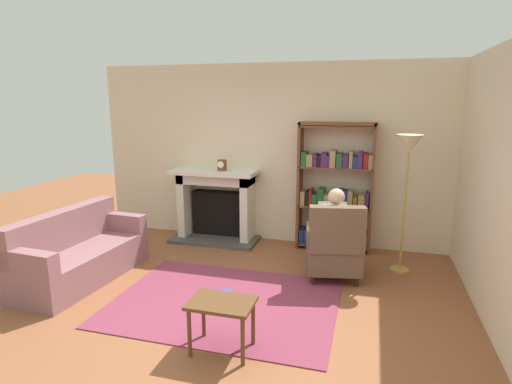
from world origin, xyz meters
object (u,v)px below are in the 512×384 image
at_px(mantel_clock, 222,165).
at_px(armchair_reading, 334,247).
at_px(sofa_floral, 79,254).
at_px(floor_lamp, 408,156).
at_px(seated_reader, 334,228).
at_px(bookshelf, 335,191).
at_px(fireplace, 217,203).
at_px(side_table, 222,309).

bearing_deg(mantel_clock, armchair_reading, -28.51).
distance_m(sofa_floral, floor_lamp, 4.19).
height_order(mantel_clock, seated_reader, mantel_clock).
bearing_deg(bookshelf, seated_reader, -85.01).
bearing_deg(armchair_reading, floor_lamp, -159.60).
bearing_deg(seated_reader, sofa_floral, 5.96).
bearing_deg(bookshelf, fireplace, -178.85).
height_order(sofa_floral, side_table, sofa_floral).
bearing_deg(seated_reader, fireplace, -38.19).
distance_m(mantel_clock, armchair_reading, 2.18).
xyz_separation_m(mantel_clock, sofa_floral, (-1.21, -1.80, -0.88)).
height_order(fireplace, armchair_reading, fireplace).
xyz_separation_m(fireplace, floor_lamp, (2.73, -0.57, 0.90)).
relative_size(fireplace, floor_lamp, 0.77).
relative_size(side_table, floor_lamp, 0.32).
relative_size(seated_reader, floor_lamp, 0.65).
bearing_deg(mantel_clock, fireplace, 144.26).
height_order(bookshelf, armchair_reading, bookshelf).
height_order(armchair_reading, sofa_floral, armchair_reading).
xyz_separation_m(bookshelf, side_table, (-0.69, -2.87, -0.48)).
relative_size(bookshelf, seated_reader, 1.63).
xyz_separation_m(mantel_clock, floor_lamp, (2.59, -0.47, 0.28)).
xyz_separation_m(armchair_reading, floor_lamp, (0.80, 0.50, 1.06)).
distance_m(seated_reader, side_table, 2.05).
xyz_separation_m(mantel_clock, side_table, (0.99, -2.74, -0.81)).
relative_size(seated_reader, side_table, 2.04).
xyz_separation_m(seated_reader, floor_lamp, (0.82, 0.38, 0.87)).
xyz_separation_m(mantel_clock, bookshelf, (1.68, 0.14, -0.33)).
relative_size(fireplace, mantel_clock, 8.23).
xyz_separation_m(fireplace, side_table, (1.13, -2.84, -0.20)).
height_order(fireplace, mantel_clock, mantel_clock).
relative_size(bookshelf, side_table, 3.32).
height_order(fireplace, seated_reader, seated_reader).
height_order(bookshelf, side_table, bookshelf).
xyz_separation_m(mantel_clock, seated_reader, (1.77, -0.86, -0.58)).
bearing_deg(fireplace, armchair_reading, -29.06).
relative_size(mantel_clock, floor_lamp, 0.09).
height_order(armchair_reading, floor_lamp, floor_lamp).
bearing_deg(floor_lamp, armchair_reading, -148.08).
height_order(fireplace, side_table, fireplace).
bearing_deg(mantel_clock, bookshelf, 4.62).
distance_m(bookshelf, seated_reader, 1.03).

